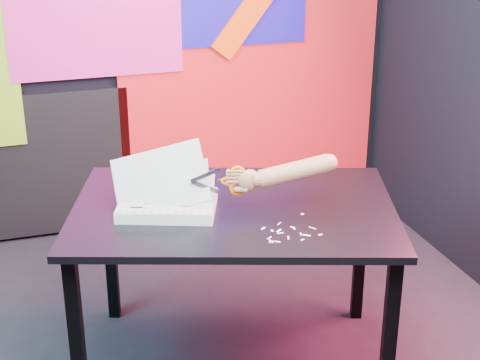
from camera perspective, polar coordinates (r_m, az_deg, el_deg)
name	(u,v)px	position (r m, az deg, el deg)	size (l,w,h in m)	color
room	(210,59)	(2.77, -2.30, 9.38)	(3.01, 3.01, 2.71)	black
backdrop	(154,71)	(4.26, -6.71, 8.38)	(2.88, 0.05, 2.08)	red
work_table	(234,225)	(2.99, -0.48, -3.48)	(1.49, 1.22, 0.75)	black
printout_stack	(167,204)	(2.92, -5.66, -1.84)	(0.45, 0.39, 0.29)	beige
scissors	(234,181)	(2.85, -0.49, -0.06)	(0.21, 0.07, 0.12)	#AEAFCA
hand_forearm	(287,173)	(2.85, 3.66, 0.58)	(0.41, 0.15, 0.15)	#895F4B
paper_clippings	(287,233)	(2.74, 3.68, -4.13)	(0.21, 0.22, 0.00)	silver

